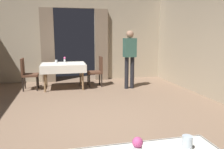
{
  "coord_description": "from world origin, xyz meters",
  "views": [
    {
      "loc": [
        -0.51,
        -3.83,
        1.58
      ],
      "look_at": [
        0.38,
        0.07,
        0.88
      ],
      "focal_mm": 36.04,
      "sensor_mm": 36.0,
      "label": 1
    }
  ],
  "objects_px": {
    "dining_table_mid": "(63,67)",
    "chair_mid_right": "(97,70)",
    "glass_near_d": "(187,143)",
    "flower_vase_mid": "(65,59)",
    "flower_vase_near": "(137,149)",
    "chair_mid_left": "(27,73)",
    "glass_mid_b": "(56,61)",
    "person_waiter_by_doorway": "(130,54)"
  },
  "relations": [
    {
      "from": "chair_mid_right",
      "to": "glass_mid_b",
      "type": "relative_size",
      "value": 8.54
    },
    {
      "from": "glass_near_d",
      "to": "flower_vase_mid",
      "type": "xyz_separation_m",
      "value": [
        -0.75,
        5.71,
        0.04
      ]
    },
    {
      "from": "chair_mid_left",
      "to": "flower_vase_mid",
      "type": "relative_size",
      "value": 5.27
    },
    {
      "from": "dining_table_mid",
      "to": "chair_mid_right",
      "type": "bearing_deg",
      "value": 4.65
    },
    {
      "from": "flower_vase_near",
      "to": "chair_mid_right",
      "type": "bearing_deg",
      "value": 83.45
    },
    {
      "from": "glass_near_d",
      "to": "glass_mid_b",
      "type": "bearing_deg",
      "value": 100.29
    },
    {
      "from": "chair_mid_left",
      "to": "flower_vase_near",
      "type": "height_order",
      "value": "flower_vase_near"
    },
    {
      "from": "chair_mid_right",
      "to": "flower_vase_near",
      "type": "distance_m",
      "value": 5.66
    },
    {
      "from": "glass_near_d",
      "to": "flower_vase_near",
      "type": "bearing_deg",
      "value": -168.12
    },
    {
      "from": "chair_mid_left",
      "to": "person_waiter_by_doorway",
      "type": "relative_size",
      "value": 0.54
    },
    {
      "from": "chair_mid_right",
      "to": "flower_vase_mid",
      "type": "height_order",
      "value": "chair_mid_right"
    },
    {
      "from": "dining_table_mid",
      "to": "person_waiter_by_doorway",
      "type": "distance_m",
      "value": 2.01
    },
    {
      "from": "flower_vase_near",
      "to": "glass_mid_b",
      "type": "distance_m",
      "value": 5.68
    },
    {
      "from": "glass_near_d",
      "to": "person_waiter_by_doorway",
      "type": "distance_m",
      "value": 5.11
    },
    {
      "from": "chair_mid_right",
      "to": "person_waiter_by_doorway",
      "type": "xyz_separation_m",
      "value": [
        0.89,
        -0.55,
        0.51
      ]
    },
    {
      "from": "chair_mid_right",
      "to": "flower_vase_near",
      "type": "height_order",
      "value": "flower_vase_near"
    },
    {
      "from": "flower_vase_near",
      "to": "flower_vase_mid",
      "type": "height_order",
      "value": "flower_vase_near"
    },
    {
      "from": "dining_table_mid",
      "to": "glass_near_d",
      "type": "distance_m",
      "value": 5.5
    },
    {
      "from": "flower_vase_near",
      "to": "glass_near_d",
      "type": "bearing_deg",
      "value": 11.88
    },
    {
      "from": "glass_near_d",
      "to": "chair_mid_left",
      "type": "bearing_deg",
      "value": 108.64
    },
    {
      "from": "chair_mid_right",
      "to": "glass_near_d",
      "type": "xyz_separation_m",
      "value": [
        -0.23,
        -5.52,
        0.29
      ]
    },
    {
      "from": "glass_near_d",
      "to": "person_waiter_by_doorway",
      "type": "xyz_separation_m",
      "value": [
        1.12,
        4.98,
        0.22
      ]
    },
    {
      "from": "chair_mid_right",
      "to": "glass_near_d",
      "type": "distance_m",
      "value": 5.54
    },
    {
      "from": "flower_vase_mid",
      "to": "glass_mid_b",
      "type": "distance_m",
      "value": 0.3
    },
    {
      "from": "flower_vase_near",
      "to": "person_waiter_by_doorway",
      "type": "bearing_deg",
      "value": 73.18
    },
    {
      "from": "chair_mid_right",
      "to": "person_waiter_by_doorway",
      "type": "height_order",
      "value": "person_waiter_by_doorway"
    },
    {
      "from": "chair_mid_right",
      "to": "flower_vase_near",
      "type": "relative_size",
      "value": 5.11
    },
    {
      "from": "chair_mid_right",
      "to": "chair_mid_left",
      "type": "bearing_deg",
      "value": -178.15
    },
    {
      "from": "glass_mid_b",
      "to": "person_waiter_by_doorway",
      "type": "distance_m",
      "value": 2.22
    },
    {
      "from": "dining_table_mid",
      "to": "chair_mid_left",
      "type": "bearing_deg",
      "value": 179.04
    },
    {
      "from": "chair_mid_left",
      "to": "flower_vase_near",
      "type": "distance_m",
      "value": 5.73
    },
    {
      "from": "dining_table_mid",
      "to": "chair_mid_right",
      "type": "relative_size",
      "value": 1.4
    },
    {
      "from": "chair_mid_right",
      "to": "dining_table_mid",
      "type": "bearing_deg",
      "value": -175.35
    },
    {
      "from": "chair_mid_right",
      "to": "glass_mid_b",
      "type": "xyz_separation_m",
      "value": [
        -1.24,
        0.04,
        0.29
      ]
    },
    {
      "from": "chair_mid_left",
      "to": "flower_vase_mid",
      "type": "bearing_deg",
      "value": 13.11
    },
    {
      "from": "chair_mid_left",
      "to": "dining_table_mid",
      "type": "bearing_deg",
      "value": -0.96
    },
    {
      "from": "dining_table_mid",
      "to": "person_waiter_by_doorway",
      "type": "relative_size",
      "value": 0.76
    },
    {
      "from": "glass_mid_b",
      "to": "chair_mid_left",
      "type": "bearing_deg",
      "value": -172.9
    },
    {
      "from": "chair_mid_right",
      "to": "person_waiter_by_doorway",
      "type": "bearing_deg",
      "value": -31.71
    },
    {
      "from": "chair_mid_right",
      "to": "glass_near_d",
      "type": "bearing_deg",
      "value": -92.38
    },
    {
      "from": "glass_near_d",
      "to": "glass_mid_b",
      "type": "height_order",
      "value": "glass_mid_b"
    },
    {
      "from": "glass_mid_b",
      "to": "chair_mid_right",
      "type": "bearing_deg",
      "value": -1.69
    }
  ]
}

